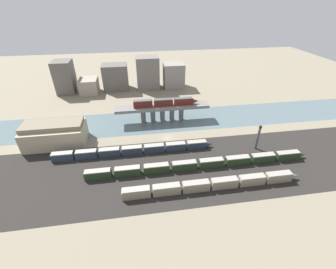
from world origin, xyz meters
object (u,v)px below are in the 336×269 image
(signal_tower, at_px, (258,138))
(train_on_bridge, at_px, (166,102))
(warehouse_building, at_px, (55,134))
(train_yard_near, at_px, (213,184))
(train_yard_far, at_px, (135,150))
(train_yard_mid, at_px, (201,164))

(signal_tower, bearing_deg, train_on_bridge, 138.55)
(warehouse_building, bearing_deg, signal_tower, -11.17)
(train_yard_near, bearing_deg, warehouse_building, 148.58)
(train_yard_far, relative_size, warehouse_building, 2.64)
(train_on_bridge, bearing_deg, train_yard_mid, -78.62)
(train_on_bridge, bearing_deg, train_yard_far, -122.40)
(warehouse_building, bearing_deg, train_on_bridge, 15.22)
(train_yard_near, height_order, train_yard_far, train_yard_near)
(train_yard_far, bearing_deg, train_yard_near, -42.64)
(train_on_bridge, bearing_deg, train_yard_near, -79.65)
(train_yard_near, distance_m, train_yard_far, 38.64)
(train_on_bridge, height_order, train_yard_near, train_on_bridge)
(train_yard_far, bearing_deg, train_on_bridge, 57.60)
(signal_tower, bearing_deg, warehouse_building, 168.83)
(train_yard_near, distance_m, signal_tower, 35.51)
(train_on_bridge, relative_size, train_yard_far, 0.50)
(signal_tower, bearing_deg, train_yard_near, -142.29)
(train_yard_mid, distance_m, warehouse_building, 69.99)
(train_on_bridge, distance_m, train_yard_mid, 44.86)
(train_on_bridge, relative_size, train_yard_mid, 0.38)
(train_yard_mid, bearing_deg, train_yard_near, -83.33)
(train_yard_mid, bearing_deg, train_yard_far, 152.52)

